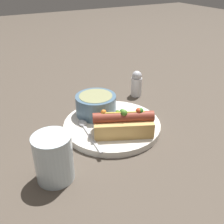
{
  "coord_description": "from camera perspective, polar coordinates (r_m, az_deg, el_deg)",
  "views": [
    {
      "loc": [
        -0.28,
        -0.51,
        0.38
      ],
      "look_at": [
        0.0,
        0.0,
        0.05
      ],
      "focal_mm": 42.0,
      "sensor_mm": 36.0,
      "label": 1
    }
  ],
  "objects": [
    {
      "name": "salt_shaker",
      "position": [
        0.86,
        5.35,
        6.17
      ],
      "size": [
        0.03,
        0.03,
        0.08
      ],
      "color": "silver",
      "rests_on": "ground_plane"
    },
    {
      "name": "ground_plane",
      "position": [
        0.7,
        -0.0,
        -3.51
      ],
      "size": [
        4.0,
        4.0,
        0.0
      ],
      "primitive_type": "plane",
      "color": "#4C4238"
    },
    {
      "name": "hot_dog",
      "position": [
        0.63,
        2.79,
        -2.5
      ],
      "size": [
        0.15,
        0.11,
        0.07
      ],
      "rotation": [
        0.0,
        0.0,
        -0.42
      ],
      "color": "tan",
      "rests_on": "dinner_plate"
    },
    {
      "name": "drinking_glass",
      "position": [
        0.53,
        -12.58,
        -9.72
      ],
      "size": [
        0.08,
        0.08,
        0.1
      ],
      "color": "silver",
      "rests_on": "ground_plane"
    },
    {
      "name": "soup_bowl",
      "position": [
        0.72,
        -3.52,
        1.79
      ],
      "size": [
        0.11,
        0.11,
        0.06
      ],
      "color": "slate",
      "rests_on": "dinner_plate"
    },
    {
      "name": "spoon",
      "position": [
        0.66,
        -5.72,
        -3.53
      ],
      "size": [
        0.03,
        0.15,
        0.01
      ],
      "rotation": [
        0.0,
        0.0,
        1.48
      ],
      "color": "#B7B7BC",
      "rests_on": "dinner_plate"
    },
    {
      "name": "dinner_plate",
      "position": [
        0.69,
        -0.0,
        -2.93
      ],
      "size": [
        0.25,
        0.25,
        0.02
      ],
      "color": "white",
      "rests_on": "ground_plane"
    }
  ]
}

